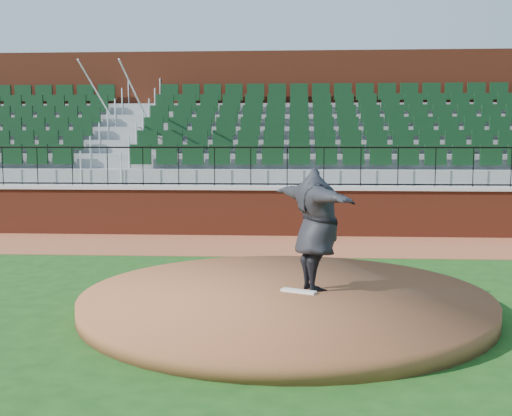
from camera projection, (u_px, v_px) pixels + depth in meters
The scene contains 10 objects.
ground at pixel (250, 303), 9.72m from camera, with size 90.00×90.00×0.00m, color #164012.
warning_track at pixel (266, 245), 15.08m from camera, with size 34.00×3.20×0.01m, color brown.
field_wall at pixel (269, 213), 16.60m from camera, with size 34.00×0.35×1.20m, color maroon.
wall_cap at pixel (269, 188), 16.53m from camera, with size 34.00×0.45×0.10m, color #B7B7B7.
wall_railing at pixel (269, 167), 16.48m from camera, with size 34.00×0.05×1.00m, color black, non-canonical shape.
seating_stands at pixel (273, 147), 19.13m from camera, with size 34.00×5.10×4.60m, color gray, non-canonical shape.
concourse_wall at pixel (276, 133), 21.86m from camera, with size 34.00×0.50×5.50m, color maroon.
pitchers_mound at pixel (285, 301), 9.34m from camera, with size 5.97×5.97×0.25m, color brown.
pitching_rubber at pixel (299, 291), 9.32m from camera, with size 0.53×0.13×0.04m, color white.
pitcher at pixel (316, 229), 9.37m from camera, with size 2.25×0.61×1.83m, color black.
Camera 1 is at (0.67, -9.49, 2.46)m, focal length 44.52 mm.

